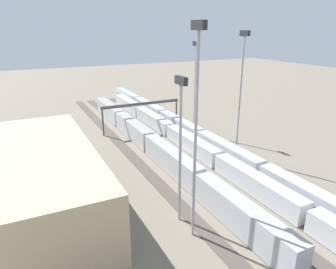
{
  "coord_description": "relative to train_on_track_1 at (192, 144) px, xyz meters",
  "views": [
    {
      "loc": [
        -64.81,
        33.31,
        30.07
      ],
      "look_at": [
        7.2,
        -2.21,
        2.5
      ],
      "focal_mm": 33.09,
      "sensor_mm": 36.0,
      "label": 1
    }
  ],
  "objects": [
    {
      "name": "ground_plane",
      "position": [
        0.89,
        5.0,
        -2.02
      ],
      "size": [
        400.0,
        400.0,
        0.0
      ],
      "primitive_type": "plane",
      "color": "#756B5B"
    },
    {
      "name": "track_bed_0",
      "position": [
        0.89,
        -5.0,
        -1.96
      ],
      "size": [
        140.0,
        2.8,
        0.12
      ],
      "primitive_type": "cube",
      "color": "#4C443D",
      "rests_on": "ground_plane"
    },
    {
      "name": "track_bed_1",
      "position": [
        0.89,
        0.0,
        -1.96
      ],
      "size": [
        140.0,
        2.8,
        0.12
      ],
      "primitive_type": "cube",
      "color": "#4C443D",
      "rests_on": "ground_plane"
    },
    {
      "name": "track_bed_2",
      "position": [
        0.89,
        5.0,
        -1.96
      ],
      "size": [
        140.0,
        2.8,
        0.12
      ],
      "primitive_type": "cube",
      "color": "#4C443D",
      "rests_on": "ground_plane"
    },
    {
      "name": "track_bed_3",
      "position": [
        0.89,
        10.0,
        -1.96
      ],
      "size": [
        140.0,
        2.8,
        0.12
      ],
      "primitive_type": "cube",
      "color": "#4C443D",
      "rests_on": "ground_plane"
    },
    {
      "name": "track_bed_4",
      "position": [
        0.89,
        15.0,
        -1.96
      ],
      "size": [
        140.0,
        2.8,
        0.12
      ],
      "primitive_type": "cube",
      "color": "#4C443D",
      "rests_on": "ground_plane"
    },
    {
      "name": "train_on_track_1",
      "position": [
        0.0,
        0.0,
        0.0
      ],
      "size": [
        119.8,
        3.0,
        3.8
      ],
      "color": "silver",
      "rests_on": "ground_plane"
    },
    {
      "name": "train_on_track_3",
      "position": [
        3.89,
        10.0,
        0.6
      ],
      "size": [
        95.6,
        3.0,
        5.0
      ],
      "color": "#A8AAB2",
      "rests_on": "ground_plane"
    },
    {
      "name": "train_on_track_0",
      "position": [
        5.86,
        -5.0,
        0.01
      ],
      "size": [
        139.0,
        3.06,
        4.4
      ],
      "color": "maroon",
      "rests_on": "ground_plane"
    },
    {
      "name": "light_mast_0",
      "position": [
        -8.01,
        -7.88,
        16.67
      ],
      "size": [
        2.8,
        0.7,
        29.7
      ],
      "color": "#9EA0A5",
      "rests_on": "ground_plane"
    },
    {
      "name": "light_mast_1",
      "position": [
        -25.15,
        17.1,
        13.36
      ],
      "size": [
        2.8,
        0.7,
        23.65
      ],
      "color": "#9EA0A5",
      "rests_on": "ground_plane"
    },
    {
      "name": "light_mast_2",
      "position": [
        12.42,
        -8.04,
        15.06
      ],
      "size": [
        2.8,
        0.7,
        26.73
      ],
      "color": "#9EA0A5",
      "rests_on": "ground_plane"
    },
    {
      "name": "light_mast_3",
      "position": [
        -29.59,
        17.15,
        17.4
      ],
      "size": [
        2.8,
        0.7,
        31.07
      ],
      "color": "#9EA0A5",
      "rests_on": "ground_plane"
    },
    {
      "name": "signal_gantry",
      "position": [
        22.05,
        5.0,
        5.4
      ],
      "size": [
        0.7,
        25.0,
        8.8
      ],
      "color": "#4C4742",
      "rests_on": "ground_plane"
    },
    {
      "name": "maintenance_shed",
      "position": [
        -11.5,
        36.0,
        3.48
      ],
      "size": [
        41.41,
        16.01,
        11.01
      ],
      "primitive_type": "cube",
      "color": "tan",
      "rests_on": "ground_plane"
    }
  ]
}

